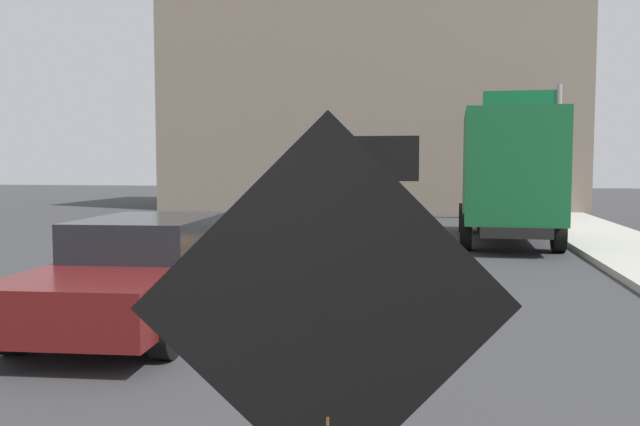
{
  "coord_description": "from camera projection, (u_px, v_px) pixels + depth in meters",
  "views": [
    {
      "loc": [
        1.11,
        -0.79,
        2.11
      ],
      "look_at": [
        0.26,
        3.97,
        1.75
      ],
      "focal_mm": 37.31,
      "sensor_mm": 36.0,
      "label": 1
    }
  ],
  "objects": [
    {
      "name": "traffic_cone_near_sign",
      "position": [
        336.0,
        402.0,
        4.94
      ],
      "size": [
        0.36,
        0.36,
        0.71
      ],
      "color": "black",
      "rests_on": "ground"
    },
    {
      "name": "roadwork_sign",
      "position": [
        328.0,
        317.0,
        2.78
      ],
      "size": [
        1.6,
        0.36,
        2.33
      ],
      "color": "#593819",
      "rests_on": "ground"
    },
    {
      "name": "traffic_cone_far_lane",
      "position": [
        374.0,
        271.0,
        10.93
      ],
      "size": [
        0.36,
        0.36,
        0.72
      ],
      "color": "black",
      "rests_on": "ground"
    },
    {
      "name": "pickup_car",
      "position": [
        145.0,
        270.0,
        8.92
      ],
      "size": [
        2.22,
        5.03,
        1.38
      ],
      "color": "#591414",
      "rests_on": "ground"
    },
    {
      "name": "box_truck",
      "position": [
        507.0,
        174.0,
        17.72
      ],
      "size": [
        2.57,
        6.9,
        3.41
      ],
      "color": "black",
      "rests_on": "ground"
    },
    {
      "name": "lane_center_stripe",
      "position": [
        329.0,
        364.0,
        7.02
      ],
      "size": [
        0.14,
        36.0,
        0.01
      ],
      "primitive_type": "cube",
      "color": "yellow",
      "rests_on": "ground"
    },
    {
      "name": "arrow_board_trailer",
      "position": [
        380.0,
        241.0,
        14.12
      ],
      "size": [
        1.6,
        1.81,
        2.7
      ],
      "color": "orange",
      "rests_on": "ground"
    },
    {
      "name": "traffic_cone_mid_lane",
      "position": [
        353.0,
        314.0,
        8.01
      ],
      "size": [
        0.36,
        0.36,
        0.61
      ],
      "color": "black",
      "rests_on": "ground"
    },
    {
      "name": "far_building_block",
      "position": [
        373.0,
        102.0,
        32.49
      ],
      "size": [
        18.71,
        8.86,
        10.26
      ],
      "primitive_type": "cube",
      "color": "gray",
      "rests_on": "ground"
    },
    {
      "name": "highway_guide_sign",
      "position": [
        536.0,
        128.0,
        24.32
      ],
      "size": [
        2.79,
        0.18,
        5.0
      ],
      "color": "gray",
      "rests_on": "ground"
    }
  ]
}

